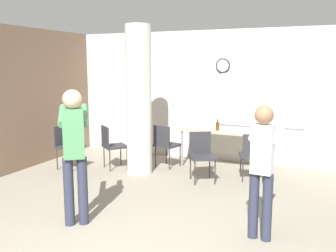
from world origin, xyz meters
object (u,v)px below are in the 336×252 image
object	(u,v)px
chair_near_pillar	(112,144)
chair_table_left	(166,143)
person_playing_front	(74,146)
chair_table_right	(253,153)
chair_by_left_wall	(67,143)
person_playing_side	(263,161)
folding_table	(226,132)
bottle_on_table	(217,126)
chair_table_front	(202,153)

from	to	relation	value
chair_near_pillar	chair_table_left	distance (m)	1.08
person_playing_front	chair_table_right	bearing A→B (deg)	57.27
chair_by_left_wall	person_playing_side	world-z (taller)	person_playing_side
chair_table_left	person_playing_side	xyz separation A→B (m)	(2.30, -2.48, 0.43)
chair_by_left_wall	chair_table_right	world-z (taller)	same
chair_table_left	chair_by_left_wall	bearing A→B (deg)	-154.64
chair_table_left	person_playing_side	world-z (taller)	person_playing_side
chair_table_left	person_playing_side	distance (m)	3.41
chair_table_left	chair_table_right	xyz separation A→B (m)	(1.79, -0.23, 0.00)
folding_table	chair_by_left_wall	size ratio (longest dim) A/B	2.08
chair_near_pillar	person_playing_front	bearing A→B (deg)	-68.54
chair_table_right	person_playing_side	xyz separation A→B (m)	(0.51, -2.25, 0.43)
chair_table_left	chair_near_pillar	bearing A→B (deg)	-151.86
chair_near_pillar	chair_table_left	world-z (taller)	same
bottle_on_table	folding_table	bearing A→B (deg)	30.10
chair_near_pillar	chair_table_right	world-z (taller)	same
bottle_on_table	person_playing_front	distance (m)	3.51
chair_table_front	bottle_on_table	bearing A→B (deg)	89.04
bottle_on_table	chair_near_pillar	size ratio (longest dim) A/B	0.26
chair_near_pillar	chair_table_front	bearing A→B (deg)	-1.80
chair_table_right	person_playing_side	bearing A→B (deg)	-77.27
chair_table_right	person_playing_side	distance (m)	2.35
chair_table_left	person_playing_side	bearing A→B (deg)	-47.12
chair_table_front	chair_table_right	distance (m)	0.91
chair_near_pillar	chair_table_front	xyz separation A→B (m)	(1.90, -0.06, 0.00)
chair_near_pillar	chair_table_right	xyz separation A→B (m)	(2.75, 0.28, 0.00)
person_playing_front	person_playing_side	bearing A→B (deg)	12.56
chair_near_pillar	chair_by_left_wall	size ratio (longest dim) A/B	1.00
chair_table_left	chair_table_front	bearing A→B (deg)	-31.00
chair_by_left_wall	person_playing_side	distance (m)	4.43
chair_table_left	person_playing_front	size ratio (longest dim) A/B	0.50
chair_by_left_wall	chair_table_front	xyz separation A→B (m)	(2.74, 0.28, 0.00)
chair_by_left_wall	chair_near_pillar	bearing A→B (deg)	22.03
bottle_on_table	chair_near_pillar	bearing A→B (deg)	-154.83
bottle_on_table	person_playing_side	bearing A→B (deg)	-65.01
bottle_on_table	chair_table_front	world-z (taller)	bottle_on_table
chair_by_left_wall	chair_table_right	bearing A→B (deg)	9.79
chair_table_left	folding_table	bearing A→B (deg)	23.31
chair_by_left_wall	person_playing_side	bearing A→B (deg)	-21.75
chair_table_front	person_playing_side	world-z (taller)	person_playing_side
chair_near_pillar	chair_by_left_wall	bearing A→B (deg)	-157.97
person_playing_front	chair_table_front	bearing A→B (deg)	69.02
chair_near_pillar	person_playing_side	size ratio (longest dim) A/B	0.54
bottle_on_table	person_playing_front	size ratio (longest dim) A/B	0.13
folding_table	chair_table_left	world-z (taller)	chair_table_left
bottle_on_table	chair_table_right	bearing A→B (deg)	-36.80
chair_by_left_wall	folding_table	bearing A→B (deg)	24.58
bottle_on_table	chair_table_front	xyz separation A→B (m)	(-0.02, -0.96, -0.34)
folding_table	person_playing_front	distance (m)	3.66
bottle_on_table	chair_table_right	world-z (taller)	bottle_on_table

